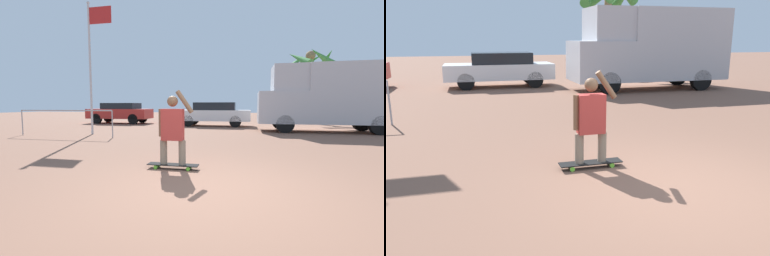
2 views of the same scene
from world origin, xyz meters
TOP-DOWN VIEW (x-y plane):
  - ground_plane at (0.00, 0.00)m, footprint 80.00×80.00m
  - skateboard at (-0.94, 1.21)m, footprint 1.02×0.23m
  - person_skateboarder at (-0.94, 1.21)m, footprint 0.70×0.22m
  - camper_van at (4.19, 9.49)m, footprint 6.13×2.05m
  - parked_car_white at (-1.52, 11.87)m, footprint 4.40×1.73m

SIDE VIEW (x-z plane):
  - ground_plane at x=0.00m, z-range 0.00..0.00m
  - skateboard at x=-0.94m, z-range 0.03..0.12m
  - parked_car_white at x=-1.52m, z-range 0.05..1.47m
  - person_skateboarder at x=-0.94m, z-range 0.11..1.56m
  - camper_van at x=4.19m, z-range 0.13..3.24m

